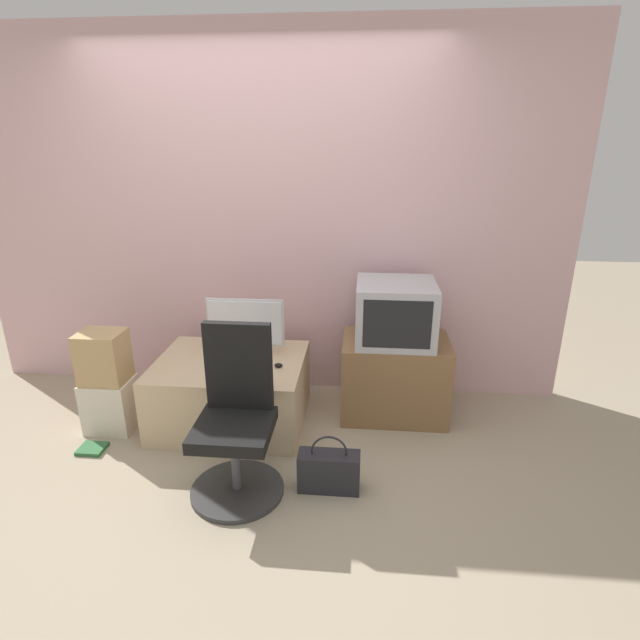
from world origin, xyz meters
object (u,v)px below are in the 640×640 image
object	(u,v)px
cardboard_box_lower	(111,404)
handbag	(329,471)
keyboard	(245,365)
office_chair	(236,427)
crt_tv	(395,312)
book	(92,449)
main_monitor	(246,327)
mouse	(278,365)

from	to	relation	value
cardboard_box_lower	handbag	world-z (taller)	cardboard_box_lower
keyboard	office_chair	xyz separation A→B (m)	(0.09, -0.61, -0.08)
crt_tv	cardboard_box_lower	bearing A→B (deg)	-168.46
cardboard_box_lower	book	distance (m)	0.32
crt_tv	book	distance (m)	2.14
main_monitor	keyboard	xyz separation A→B (m)	(0.03, -0.20, -0.19)
main_monitor	book	bearing A→B (deg)	-147.72
main_monitor	mouse	size ratio (longest dim) A/B	9.69
crt_tv	handbag	world-z (taller)	crt_tv
crt_tv	office_chair	xyz separation A→B (m)	(-0.88, -0.90, -0.38)
mouse	office_chair	bearing A→B (deg)	-101.91
mouse	book	size ratio (longest dim) A/B	0.34
crt_tv	cardboard_box_lower	size ratio (longest dim) A/B	1.46
office_chair	keyboard	bearing A→B (deg)	98.73
keyboard	handbag	bearing A→B (deg)	-44.49
main_monitor	cardboard_box_lower	distance (m)	1.04
mouse	cardboard_box_lower	size ratio (longest dim) A/B	0.15
keyboard	mouse	distance (m)	0.22
main_monitor	cardboard_box_lower	xyz separation A→B (m)	(-0.88, -0.29, -0.48)
book	main_monitor	bearing A→B (deg)	32.28
crt_tv	office_chair	distance (m)	1.32
main_monitor	office_chair	bearing A→B (deg)	-81.25
office_chair	handbag	distance (m)	0.57
handbag	book	distance (m)	1.54
main_monitor	crt_tv	size ratio (longest dim) A/B	1.01
handbag	book	world-z (taller)	handbag
mouse	cardboard_box_lower	xyz separation A→B (m)	(-1.13, -0.09, -0.29)
handbag	keyboard	bearing A→B (deg)	135.51
keyboard	cardboard_box_lower	xyz separation A→B (m)	(-0.91, -0.09, -0.28)
keyboard	book	bearing A→B (deg)	-158.55
main_monitor	office_chair	distance (m)	0.87
cardboard_box_lower	handbag	size ratio (longest dim) A/B	1.04
crt_tv	cardboard_box_lower	distance (m)	2.01
keyboard	mouse	world-z (taller)	mouse
crt_tv	main_monitor	bearing A→B (deg)	-174.77
cardboard_box_lower	book	bearing A→B (deg)	-92.61
cardboard_box_lower	main_monitor	bearing A→B (deg)	18.44
keyboard	book	distance (m)	1.09
book	office_chair	bearing A→B (deg)	-13.84
main_monitor	handbag	xyz separation A→B (m)	(0.63, -0.79, -0.54)
handbag	main_monitor	bearing A→B (deg)	128.62
main_monitor	handbag	size ratio (longest dim) A/B	1.53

